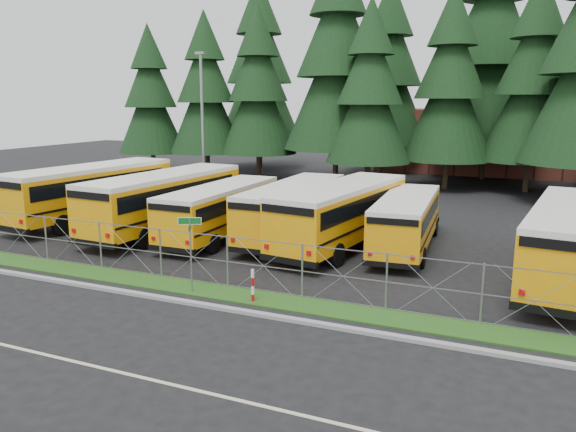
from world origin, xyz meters
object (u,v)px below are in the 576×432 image
(bus_east, at_px, (571,244))
(bus_6, at_px, (407,223))
(bus_3, at_px, (224,211))
(light_standard, at_px, (202,120))
(bus_5, at_px, (345,215))
(bus_4, at_px, (296,211))
(bus_2, at_px, (170,202))
(bus_0, at_px, (97,193))
(striped_bollard, at_px, (253,286))
(street_sign, at_px, (190,239))
(bus_1, at_px, (143,202))

(bus_east, bearing_deg, bus_6, 166.60)
(bus_3, xyz_separation_m, light_standard, (-7.31, 9.90, 4.16))
(bus_5, xyz_separation_m, bus_east, (9.54, -1.82, 0.01))
(bus_4, bearing_deg, bus_east, -11.12)
(bus_5, bearing_deg, bus_4, 177.29)
(bus_3, relative_size, bus_5, 0.89)
(bus_east, distance_m, light_standard, 25.83)
(bus_2, distance_m, bus_4, 6.82)
(bus_3, bearing_deg, bus_0, 175.64)
(bus_3, bearing_deg, bus_4, 20.21)
(bus_5, height_order, light_standard, light_standard)
(bus_east, bearing_deg, bus_3, -177.66)
(bus_5, relative_size, striped_bollard, 9.61)
(bus_east, distance_m, street_sign, 14.32)
(bus_0, distance_m, bus_5, 14.98)
(bus_6, relative_size, striped_bollard, 8.14)
(bus_4, bearing_deg, bus_2, -169.56)
(bus_2, relative_size, bus_5, 1.05)
(bus_0, relative_size, street_sign, 4.38)
(bus_2, height_order, street_sign, bus_2)
(bus_2, xyz_separation_m, bus_east, (19.01, -1.06, -0.05))
(bus_4, height_order, street_sign, bus_4)
(bus_2, bearing_deg, light_standard, 116.03)
(bus_2, height_order, bus_east, bus_2)
(bus_5, bearing_deg, bus_1, -170.95)
(street_sign, bearing_deg, bus_2, 129.19)
(bus_1, relative_size, bus_5, 0.90)
(bus_0, height_order, bus_3, bus_0)
(bus_3, height_order, striped_bollard, bus_3)
(bus_6, relative_size, bus_east, 0.84)
(bus_1, distance_m, striped_bollard, 13.91)
(street_sign, bearing_deg, bus_0, 144.44)
(striped_bollard, bearing_deg, bus_0, 149.35)
(bus_5, distance_m, bus_6, 2.89)
(bus_0, relative_size, bus_4, 1.15)
(bus_3, distance_m, bus_4, 3.65)
(bus_3, relative_size, light_standard, 1.01)
(bus_0, relative_size, light_standard, 1.21)
(bus_0, xyz_separation_m, striped_bollard, (14.41, -8.54, -1.01))
(bus_1, distance_m, bus_6, 14.48)
(bus_0, relative_size, striped_bollard, 10.27)
(bus_0, bearing_deg, bus_1, 4.19)
(bus_6, bearing_deg, bus_3, -175.60)
(bus_4, xyz_separation_m, street_sign, (-0.28, -9.15, 0.63))
(bus_4, relative_size, light_standard, 1.06)
(bus_east, bearing_deg, bus_5, 175.45)
(bus_1, bearing_deg, bus_2, -19.10)
(bus_1, xyz_separation_m, bus_2, (2.16, -0.53, 0.23))
(bus_east, bearing_deg, street_sign, -145.38)
(bus_0, height_order, bus_east, bus_0)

